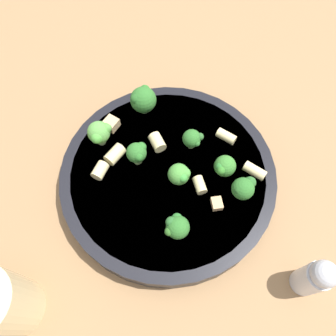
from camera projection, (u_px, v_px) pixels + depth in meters
The scene contains 20 objects.
ground_plane at pixel (168, 181), 0.46m from camera, with size 2.00×2.00×0.00m, color #936D47.
pasta_bowl at pixel (168, 175), 0.44m from camera, with size 0.29×0.29×0.03m.
broccoli_floret_0 at pixel (192, 139), 0.43m from camera, with size 0.03×0.02×0.03m.
broccoli_floret_1 at pixel (137, 153), 0.42m from camera, with size 0.03×0.03×0.04m.
broccoli_floret_2 at pixel (180, 175), 0.41m from camera, with size 0.03×0.03×0.04m.
broccoli_floret_3 at pixel (224, 167), 0.42m from camera, with size 0.03×0.03×0.03m.
broccoli_floret_4 at pixel (244, 187), 0.40m from camera, with size 0.03×0.03×0.04m.
broccoli_floret_5 at pixel (177, 226), 0.38m from camera, with size 0.03×0.03×0.04m.
broccoli_floret_6 at pixel (100, 132), 0.43m from camera, with size 0.03×0.03×0.04m.
broccoli_floret_7 at pixel (143, 99), 0.46m from camera, with size 0.04×0.04×0.04m.
rigatoni_0 at pixel (100, 170), 0.43m from camera, with size 0.02×0.02×0.02m, color beige.
rigatoni_1 at pixel (200, 185), 0.42m from camera, with size 0.01×0.01×0.02m, color beige.
rigatoni_2 at pixel (226, 136), 0.45m from camera, with size 0.01×0.01×0.03m, color beige.
rigatoni_3 at pixel (115, 154), 0.44m from camera, with size 0.02×0.02×0.03m, color beige.
rigatoni_4 at pixel (157, 142), 0.44m from camera, with size 0.02×0.02×0.02m, color beige.
rigatoni_5 at pixel (255, 171), 0.43m from camera, with size 0.01×0.01×0.03m, color beige.
chicken_chunk_0 at pixel (111, 124), 0.46m from camera, with size 0.02×0.02×0.01m, color tan.
chicken_chunk_1 at pixel (217, 204), 0.41m from camera, with size 0.02×0.01×0.01m, color tan.
drinking_glass at pixel (0, 305), 0.35m from camera, with size 0.07×0.07×0.09m.
pepper_shaker at pixel (315, 278), 0.36m from camera, with size 0.03×0.03×0.08m.
Camera 1 is at (0.07, -0.18, 0.42)m, focal length 35.00 mm.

